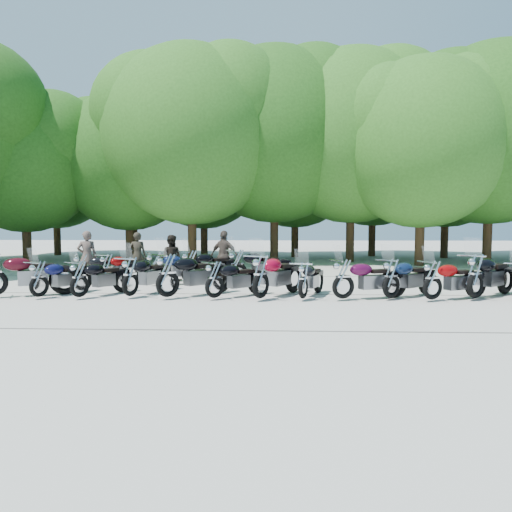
{
  "coord_description": "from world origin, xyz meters",
  "views": [
    {
      "loc": [
        0.5,
        -11.46,
        2.01
      ],
      "look_at": [
        0.0,
        1.5,
        1.1
      ],
      "focal_mm": 32.0,
      "sensor_mm": 36.0,
      "label": 1
    }
  ],
  "objects_px": {
    "motorcycle_2": "(79,278)",
    "motorcycle_8": "(343,277)",
    "motorcycle_3": "(130,275)",
    "motorcycle_17": "(238,265)",
    "motorcycle_7": "(303,279)",
    "rider_1": "(171,258)",
    "motorcycle_10": "(433,279)",
    "rider_0": "(87,257)",
    "rider_2": "(224,256)",
    "motorcycle_1": "(39,278)",
    "motorcycle_11": "(475,274)",
    "motorcycle_6": "(261,275)",
    "rider_3": "(138,255)",
    "motorcycle_4": "(168,274)",
    "motorcycle_14": "(107,268)",
    "motorcycle_9": "(391,277)",
    "motorcycle_5": "(215,278)",
    "motorcycle_13": "(83,267)",
    "motorcycle_16": "(191,266)",
    "motorcycle_15": "(156,267)"
  },
  "relations": [
    {
      "from": "motorcycle_2",
      "to": "motorcycle_8",
      "type": "xyz_separation_m",
      "value": [
        7.01,
        -0.01,
        0.04
      ]
    },
    {
      "from": "motorcycle_3",
      "to": "motorcycle_17",
      "type": "distance_m",
      "value": 3.83
    },
    {
      "from": "motorcycle_7",
      "to": "rider_1",
      "type": "bearing_deg",
      "value": -20.73
    },
    {
      "from": "motorcycle_8",
      "to": "motorcycle_10",
      "type": "relative_size",
      "value": 1.02
    },
    {
      "from": "motorcycle_3",
      "to": "rider_0",
      "type": "height_order",
      "value": "rider_0"
    },
    {
      "from": "motorcycle_10",
      "to": "motorcycle_8",
      "type": "bearing_deg",
      "value": 62.86
    },
    {
      "from": "rider_2",
      "to": "motorcycle_1",
      "type": "bearing_deg",
      "value": 62.46
    },
    {
      "from": "rider_0",
      "to": "motorcycle_1",
      "type": "bearing_deg",
      "value": 72.64
    },
    {
      "from": "motorcycle_11",
      "to": "rider_1",
      "type": "height_order",
      "value": "rider_1"
    },
    {
      "from": "motorcycle_6",
      "to": "motorcycle_11",
      "type": "xyz_separation_m",
      "value": [
        5.63,
        0.27,
        0.01
      ]
    },
    {
      "from": "motorcycle_11",
      "to": "rider_3",
      "type": "relative_size",
      "value": 1.43
    },
    {
      "from": "rider_2",
      "to": "motorcycle_4",
      "type": "bearing_deg",
      "value": 95.53
    },
    {
      "from": "motorcycle_1",
      "to": "rider_2",
      "type": "bearing_deg",
      "value": -112.58
    },
    {
      "from": "motorcycle_14",
      "to": "rider_3",
      "type": "distance_m",
      "value": 1.94
    },
    {
      "from": "motorcycle_8",
      "to": "motorcycle_14",
      "type": "distance_m",
      "value": 7.73
    },
    {
      "from": "motorcycle_9",
      "to": "rider_2",
      "type": "distance_m",
      "value": 6.29
    },
    {
      "from": "motorcycle_5",
      "to": "motorcycle_14",
      "type": "xyz_separation_m",
      "value": [
        -3.87,
        2.67,
        0.01
      ]
    },
    {
      "from": "rider_1",
      "to": "motorcycle_13",
      "type": "bearing_deg",
      "value": 25.93
    },
    {
      "from": "motorcycle_6",
      "to": "motorcycle_11",
      "type": "relative_size",
      "value": 0.99
    },
    {
      "from": "rider_1",
      "to": "motorcycle_4",
      "type": "bearing_deg",
      "value": 104.64
    },
    {
      "from": "motorcycle_10",
      "to": "rider_2",
      "type": "relative_size",
      "value": 1.2
    },
    {
      "from": "motorcycle_4",
      "to": "motorcycle_17",
      "type": "height_order",
      "value": "motorcycle_4"
    },
    {
      "from": "motorcycle_2",
      "to": "rider_2",
      "type": "xyz_separation_m",
      "value": [
        3.44,
        4.16,
        0.31
      ]
    },
    {
      "from": "motorcycle_1",
      "to": "motorcycle_10",
      "type": "distance_m",
      "value": 10.4
    },
    {
      "from": "motorcycle_4",
      "to": "motorcycle_17",
      "type": "xyz_separation_m",
      "value": [
        1.64,
        2.88,
        -0.02
      ]
    },
    {
      "from": "motorcycle_16",
      "to": "rider_2",
      "type": "distance_m",
      "value": 1.67
    },
    {
      "from": "motorcycle_2",
      "to": "motorcycle_5",
      "type": "relative_size",
      "value": 1.0
    },
    {
      "from": "motorcycle_8",
      "to": "motorcycle_4",
      "type": "bearing_deg",
      "value": 68.6
    },
    {
      "from": "motorcycle_6",
      "to": "motorcycle_11",
      "type": "distance_m",
      "value": 5.64
    },
    {
      "from": "motorcycle_1",
      "to": "rider_2",
      "type": "relative_size",
      "value": 1.14
    },
    {
      "from": "motorcycle_16",
      "to": "motorcycle_6",
      "type": "bearing_deg",
      "value": 178.18
    },
    {
      "from": "motorcycle_5",
      "to": "motorcycle_9",
      "type": "height_order",
      "value": "motorcycle_9"
    },
    {
      "from": "motorcycle_9",
      "to": "motorcycle_1",
      "type": "bearing_deg",
      "value": 53.94
    },
    {
      "from": "motorcycle_9",
      "to": "motorcycle_14",
      "type": "bearing_deg",
      "value": 36.57
    },
    {
      "from": "motorcycle_8",
      "to": "motorcycle_10",
      "type": "height_order",
      "value": "motorcycle_8"
    },
    {
      "from": "motorcycle_7",
      "to": "motorcycle_17",
      "type": "distance_m",
      "value": 3.51
    },
    {
      "from": "motorcycle_7",
      "to": "motorcycle_14",
      "type": "distance_m",
      "value": 6.76
    },
    {
      "from": "motorcycle_17",
      "to": "motorcycle_16",
      "type": "bearing_deg",
      "value": 66.21
    },
    {
      "from": "motorcycle_11",
      "to": "motorcycle_15",
      "type": "relative_size",
      "value": 1.11
    },
    {
      "from": "motorcycle_11",
      "to": "motorcycle_9",
      "type": "bearing_deg",
      "value": 50.28
    },
    {
      "from": "motorcycle_3",
      "to": "motorcycle_5",
      "type": "relative_size",
      "value": 1.09
    },
    {
      "from": "motorcycle_14",
      "to": "rider_2",
      "type": "bearing_deg",
      "value": -134.45
    },
    {
      "from": "motorcycle_14",
      "to": "motorcycle_17",
      "type": "bearing_deg",
      "value": -153.22
    },
    {
      "from": "motorcycle_10",
      "to": "motorcycle_16",
      "type": "distance_m",
      "value": 7.4
    },
    {
      "from": "motorcycle_7",
      "to": "motorcycle_16",
      "type": "distance_m",
      "value": 4.49
    },
    {
      "from": "motorcycle_8",
      "to": "rider_3",
      "type": "xyz_separation_m",
      "value": [
        -6.8,
        4.57,
        0.24
      ]
    },
    {
      "from": "motorcycle_6",
      "to": "rider_0",
      "type": "bearing_deg",
      "value": 1.32
    },
    {
      "from": "rider_1",
      "to": "motorcycle_6",
      "type": "bearing_deg",
      "value": 132.26
    },
    {
      "from": "motorcycle_1",
      "to": "motorcycle_7",
      "type": "relative_size",
      "value": 1.01
    },
    {
      "from": "motorcycle_13",
      "to": "rider_0",
      "type": "height_order",
      "value": "rider_0"
    }
  ]
}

